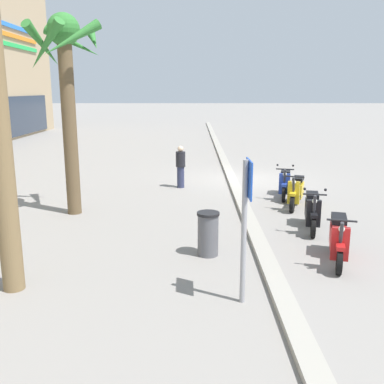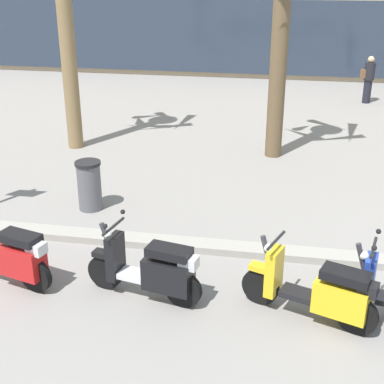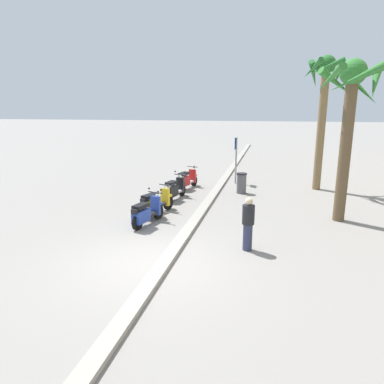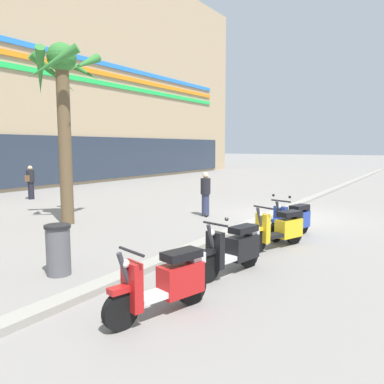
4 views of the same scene
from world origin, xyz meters
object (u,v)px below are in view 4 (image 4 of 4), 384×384
at_px(scooter_blue_lead_nearest, 293,220).
at_px(litter_bin, 58,249).
at_px(scooter_yellow_second_in_line, 281,229).
at_px(pedestrian_strolling_near_curb, 206,193).
at_px(palm_tree_near_sign, 63,93).
at_px(scooter_black_mid_front, 235,249).
at_px(pedestrian_by_palm_tree, 31,182).
at_px(scooter_red_far_back, 167,282).

xyz_separation_m(scooter_blue_lead_nearest, litter_bin, (-5.35, 2.72, 0.04)).
bearing_deg(scooter_yellow_second_in_line, scooter_blue_lead_nearest, 4.71).
distance_m(scooter_blue_lead_nearest, pedestrian_strolling_near_curb, 3.75).
xyz_separation_m(palm_tree_near_sign, pedestrian_strolling_near_curb, (3.41, -2.94, -3.18)).
relative_size(scooter_black_mid_front, pedestrian_by_palm_tree, 1.13).
bearing_deg(scooter_red_far_back, pedestrian_strolling_near_curb, 26.50).
xyz_separation_m(scooter_black_mid_front, palm_tree_near_sign, (1.40, 6.42, 3.50)).
height_order(scooter_red_far_back, litter_bin, scooter_red_far_back).
xyz_separation_m(scooter_yellow_second_in_line, scooter_blue_lead_nearest, (1.22, 0.10, -0.00)).
bearing_deg(palm_tree_near_sign, scooter_blue_lead_nearest, -72.16).
distance_m(pedestrian_by_palm_tree, pedestrian_strolling_near_curb, 8.86).
bearing_deg(litter_bin, pedestrian_strolling_near_curb, 6.60).
height_order(scooter_yellow_second_in_line, scooter_blue_lead_nearest, scooter_blue_lead_nearest).
bearing_deg(scooter_blue_lead_nearest, palm_tree_near_sign, 107.84).
distance_m(scooter_red_far_back, palm_tree_near_sign, 8.11).
relative_size(scooter_black_mid_front, pedestrian_strolling_near_curb, 1.13).
bearing_deg(scooter_black_mid_front, scooter_blue_lead_nearest, -0.14).
xyz_separation_m(scooter_blue_lead_nearest, pedestrian_by_palm_tree, (0.73, 12.33, 0.35)).
bearing_deg(scooter_yellow_second_in_line, pedestrian_strolling_near_curb, 54.51).
bearing_deg(pedestrian_strolling_near_curb, scooter_blue_lead_nearest, -110.97).
bearing_deg(palm_tree_near_sign, scooter_red_far_back, -118.91).
distance_m(scooter_black_mid_front, litter_bin, 3.30).
bearing_deg(scooter_red_far_back, scooter_yellow_second_in_line, -1.68).
bearing_deg(scooter_blue_lead_nearest, scooter_red_far_back, 179.72).
bearing_deg(scooter_blue_lead_nearest, scooter_yellow_second_in_line, -175.29).
distance_m(scooter_yellow_second_in_line, scooter_blue_lead_nearest, 1.23).
height_order(scooter_red_far_back, scooter_blue_lead_nearest, scooter_blue_lead_nearest).
relative_size(pedestrian_by_palm_tree, litter_bin, 1.60).
height_order(scooter_blue_lead_nearest, pedestrian_strolling_near_curb, pedestrian_strolling_near_curb).
relative_size(scooter_blue_lead_nearest, palm_tree_near_sign, 0.33).
distance_m(palm_tree_near_sign, pedestrian_strolling_near_curb, 5.51).
xyz_separation_m(pedestrian_by_palm_tree, pedestrian_strolling_near_curb, (0.61, -8.84, -0.01)).
distance_m(scooter_black_mid_front, scooter_blue_lead_nearest, 3.47).
height_order(palm_tree_near_sign, pedestrian_strolling_near_curb, palm_tree_near_sign).
bearing_deg(pedestrian_strolling_near_curb, pedestrian_by_palm_tree, 93.92).
height_order(scooter_yellow_second_in_line, litter_bin, scooter_yellow_second_in_line).
relative_size(pedestrian_strolling_near_curb, litter_bin, 1.59).
height_order(scooter_red_far_back, scooter_yellow_second_in_line, same).
bearing_deg(pedestrian_by_palm_tree, scooter_yellow_second_in_line, -98.94).
height_order(scooter_blue_lead_nearest, pedestrian_by_palm_tree, pedestrian_by_palm_tree).
xyz_separation_m(scooter_red_far_back, litter_bin, (0.25, 2.69, 0.02)).
bearing_deg(pedestrian_by_palm_tree, scooter_black_mid_front, -108.84).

